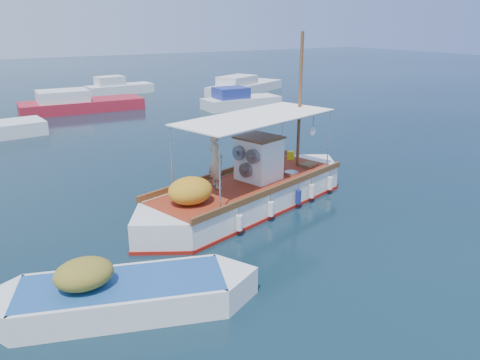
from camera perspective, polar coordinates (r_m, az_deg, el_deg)
ground at (r=16.18m, az=2.47°, el=-4.01°), size 160.00×160.00×0.00m
fishing_caique at (r=16.46m, az=0.95°, el=-1.54°), size 9.66×4.65×6.13m
dinghy at (r=11.28m, az=-14.36°, el=-13.68°), size 6.01×3.11×1.54m
bg_boat_n at (r=36.48m, az=-19.11°, el=8.68°), size 8.68×3.18×1.80m
bg_boat_ne at (r=35.86m, az=-0.11°, el=9.55°), size 5.96×2.36×1.80m
bg_boat_e at (r=43.90m, az=0.46°, el=11.25°), size 9.22×6.08×1.80m
bg_boat_far_n at (r=44.54m, az=-14.67°, el=10.77°), size 6.03×2.48×1.80m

